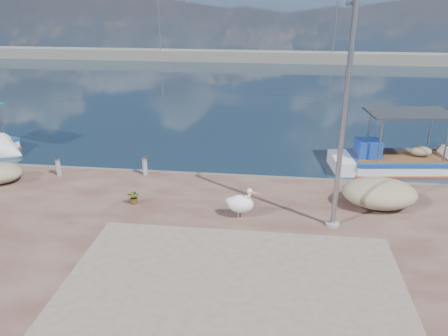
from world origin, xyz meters
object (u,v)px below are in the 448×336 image
Objects in this scene: boat_right at (400,164)px; bollard_near at (145,165)px; lamp_post at (342,129)px; pelican at (241,203)px.

boat_right is 8.61× the size of bollard_near.
boat_right is 8.41m from lamp_post.
bollard_near is (-11.15, -3.24, 0.68)m from boat_right.
pelican is 5.39m from bollard_near.
boat_right is 9.46m from pelican.
boat_right is 11.63m from bollard_near.
lamp_post reaches higher than boat_right.
lamp_post is (3.05, -0.14, 2.76)m from pelican.
lamp_post is 8.86× the size of bollard_near.
boat_right reaches higher than bollard_near.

